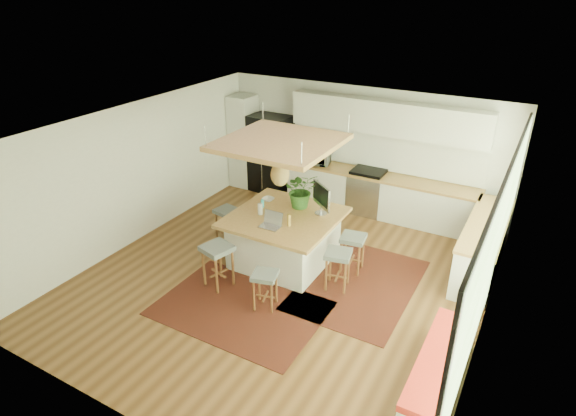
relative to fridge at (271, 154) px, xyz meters
The scene contains 34 objects.
floor 3.98m from the fridge, 55.71° to the right, with size 7.00×7.00×0.00m, color #533217.
ceiling 4.26m from the fridge, 55.71° to the right, with size 7.00×7.00×0.00m, color white.
wall_back 2.24m from the fridge, ahead, with size 6.50×6.50×0.00m, color silver.
wall_front 7.06m from the fridge, 71.97° to the right, with size 6.50×6.50×0.00m, color silver.
wall_left 3.40m from the fridge, 108.47° to the right, with size 7.00×7.00×0.00m, color silver.
wall_right 6.32m from the fridge, 30.50° to the right, with size 7.00×7.00×0.00m, color silver.
window_wall 6.30m from the fridge, 30.64° to the right, with size 0.10×6.20×2.60m, color black, non-canonical shape.
pantry 0.79m from the fridge, behind, with size 0.55×0.60×2.25m, color silver.
back_counter_base 2.77m from the fridge, ahead, with size 4.20×0.60×0.88m, color silver.
back_counter_top 2.73m from the fridge, ahead, with size 4.24×0.64×0.05m, color olive.
backsplash 2.78m from the fridge, ahead, with size 4.20×0.02×0.80m, color white.
upper_cabinets 3.00m from the fridge, ahead, with size 4.20×0.34×0.70m, color silver.
range 2.52m from the fridge, ahead, with size 0.76×0.62×1.00m, color #A5A5AA, non-canonical shape.
right_counter_base 5.27m from the fridge, 13.20° to the right, with size 0.60×2.50×0.88m, color silver.
right_counter_top 5.25m from the fridge, 13.20° to the right, with size 0.64×2.54×0.05m, color olive.
window_bench 6.79m from the fridge, 40.61° to the right, with size 0.52×2.00×0.50m, color silver, non-canonical shape.
ceiling_panel 3.56m from the fridge, 56.10° to the right, with size 1.86×1.86×0.80m, color olive, non-canonical shape.
rug_near 4.83m from the fridge, 65.00° to the right, with size 2.60×1.80×0.01m, color black.
rug_right 4.48m from the fridge, 38.99° to the right, with size 1.80×2.60×0.01m, color black.
fridge is the anchor object (origin of this frame).
island 3.34m from the fridge, 54.75° to the right, with size 1.85×1.85×0.93m, color olive, non-canonical shape.
stool_near_left 4.19m from the fridge, 71.38° to the right, with size 0.45×0.45×0.77m, color #51595A, non-canonical shape.
stool_near_right 4.72m from the fridge, 60.14° to the right, with size 0.38×0.38×0.63m, color #51595A, non-canonical shape.
stool_right_front 4.37m from the fridge, 44.13° to the right, with size 0.41×0.41×0.70m, color #51595A, non-canonical shape.
stool_right_back 3.97m from the fridge, 37.52° to the right, with size 0.41×0.41×0.70m, color #51595A, non-canonical shape.
stool_left_side 2.67m from the fridge, 78.56° to the right, with size 0.40×0.40×0.67m, color #51595A, non-canonical shape.
laptop 3.72m from the fridge, 59.18° to the right, with size 0.35×0.38×0.27m, color #A5A5AA, non-canonical shape.
monitor 3.37m from the fridge, 43.43° to the right, with size 0.62×0.22×0.58m, color #A5A5AA, non-canonical shape.
microwave 1.25m from the fridge, ahead, with size 0.59×0.33×0.40m, color #A5A5AA.
island_plant 3.00m from the fridge, 48.22° to the right, with size 0.61×0.68×0.53m, color #1E4C19.
island_bowl 2.65m from the fridge, 60.03° to the right, with size 0.22×0.22×0.05m, color silver.
island_bottle_0 2.94m from the fridge, 62.41° to the right, with size 0.07×0.07×0.19m, color #34C6D0.
island_bottle_1 3.23m from the fridge, 62.11° to the right, with size 0.07×0.07×0.19m, color silver.
island_bottle_2 3.70m from the fridge, 54.27° to the right, with size 0.07×0.07×0.19m, color #AE893A.
Camera 1 is at (3.51, -6.12, 4.78)m, focal length 29.91 mm.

